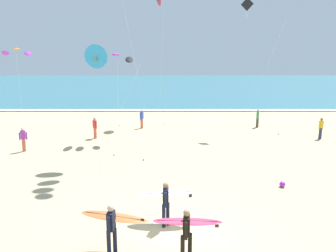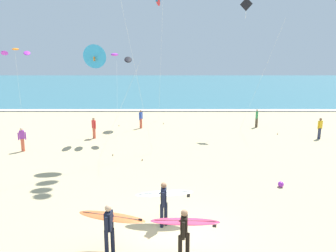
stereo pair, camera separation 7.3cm
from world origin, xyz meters
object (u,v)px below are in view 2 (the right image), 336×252
Objects in this scene: surfer_lead at (185,227)px; kite_delta_cobalt_near at (96,57)px; kite_arc_amber_mid at (17,52)px; kite_diamond_charcoal_high at (249,11)px; bystander_blue_top at (142,119)px; bystander_red_top at (95,128)px; beach_ball at (282,184)px; kite_arc_violet_far at (116,58)px; bystander_purple_top at (23,139)px; bystander_green_top at (258,118)px; surfer_trailing at (165,197)px; surfer_third at (111,222)px; bystander_yellow_top at (321,128)px.

surfer_lead is 0.33× the size of kite_delta_cobalt_near.
kite_diamond_charcoal_high is at bearing -11.63° from kite_arc_amber_mid.
kite_delta_cobalt_near reaches higher than bystander_blue_top.
surfer_lead is 0.33× the size of kite_arc_amber_mid.
bystander_red_top reaches higher than beach_ball.
kite_arc_violet_far is 6.40m from bystander_blue_top.
kite_diamond_charcoal_high reaches higher than bystander_purple_top.
kite_delta_cobalt_near is at bearing -94.04° from kite_arc_violet_far.
bystander_green_top is (9.94, 0.36, 0.00)m from bystander_blue_top.
kite_delta_cobalt_near is 4.25× the size of bystander_purple_top.
kite_arc_amber_mid is at bearing 129.89° from kite_delta_cobalt_near.
surfer_trailing is at bearing -115.40° from bystander_green_top.
beach_ball is at bearing 35.90° from surfer_third.
kite_diamond_charcoal_high is 8.79m from bystander_green_top.
bystander_green_top is 13.18m from beach_ball.
kite_arc_amber_mid reaches higher than beach_ball.
bystander_blue_top is at bearing 46.69° from bystander_red_top.
kite_delta_cobalt_near is 4.81m from kite_arc_violet_far.
surfer_trailing is 0.32× the size of kite_arc_amber_mid.
kite_delta_cobalt_near is at bearing -17.04° from bystander_purple_top.
kite_arc_amber_mid reaches higher than bystander_purple_top.
bystander_yellow_top is (5.15, -2.75, -8.58)m from kite_diamond_charcoal_high.
surfer_trailing is 1.37× the size of bystander_blue_top.
beach_ball is at bearing -123.11° from bystander_yellow_top.
surfer_lead is 18.35m from bystander_blue_top.
surfer_trailing reaches higher than bystander_blue_top.
bystander_blue_top is at bearing 43.37° from bystander_purple_top.
kite_delta_cobalt_near is 4.25× the size of bystander_green_top.
bystander_blue_top is at bearing 67.70° from kite_arc_violet_far.
kite_diamond_charcoal_high is 6.56× the size of bystander_blue_top.
kite_diamond_charcoal_high reaches higher than beach_ball.
surfer_lead is 20.04m from kite_diamond_charcoal_high.
bystander_purple_top is (-9.30, 9.30, -0.23)m from surfer_trailing.
bystander_yellow_top is at bearing -14.67° from bystander_blue_top.
kite_arc_violet_far is 3.94× the size of bystander_blue_top.
bystander_purple_top is at bearing -66.19° from kite_arc_amber_mid.
surfer_lead is 15.90m from bystander_red_top.
kite_delta_cobalt_near reaches higher than bystander_yellow_top.
kite_arc_amber_mid reaches higher than surfer_trailing.
bystander_purple_top is at bearing -171.27° from bystander_yellow_top.
surfer_third is 20.49m from bystander_green_top.
bystander_red_top is at bearing -163.98° from bystander_green_top.
bystander_red_top is at bearing -133.31° from bystander_blue_top.
bystander_blue_top is at bearing 77.83° from kite_delta_cobalt_near.
bystander_green_top is at bearing 16.02° from bystander_red_top.
kite_arc_violet_far is 14.10m from beach_ball.
kite_delta_cobalt_near is 7.66m from bystander_purple_top.
kite_delta_cobalt_near is 4.25× the size of bystander_red_top.
surfer_trailing is 16.19m from bystander_blue_top.
surfer_lead is 1.40× the size of bystander_red_top.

